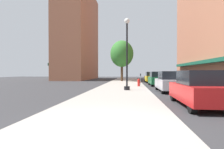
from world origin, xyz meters
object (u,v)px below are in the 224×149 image
tree_near (122,54)px  car_red (199,89)px  fire_hydrant (139,82)px  car_green (157,79)px  parking_meter_near (141,78)px  lamppost (127,53)px  car_silver (170,82)px  car_yellow (151,77)px

tree_near → car_red: bearing=-78.5°
fire_hydrant → car_green: car_green is taller
car_green → parking_meter_near: bearing=176.9°
lamppost → parking_meter_near: 7.66m
tree_near → car_silver: (4.60, -16.00, -3.85)m
car_red → tree_near: bearing=101.4°
car_red → lamppost: bearing=117.4°
parking_meter_near → car_silver: bearing=-74.9°
car_silver → car_green: size_ratio=1.00×
fire_hydrant → car_red: size_ratio=0.18×
parking_meter_near → car_red: size_ratio=0.30×
lamppost → tree_near: bearing=94.2°
fire_hydrant → car_green: (2.28, 2.70, 0.29)m
parking_meter_near → tree_near: bearing=106.8°
lamppost → car_silver: lamppost is taller
tree_near → fire_hydrant: bearing=-78.7°
lamppost → car_yellow: 14.32m
lamppost → car_red: bearing=-62.5°
car_silver → car_yellow: 13.74m
car_red → car_yellow: same height
car_yellow → parking_meter_near: bearing=-105.6°
car_silver → parking_meter_near: bearing=107.0°
car_silver → car_green: same height
parking_meter_near → car_red: car_red is taller
parking_meter_near → car_red: (1.95, -13.75, -0.14)m
tree_near → car_green: tree_near is taller
car_green → car_yellow: bearing=91.4°
lamppost → car_yellow: (3.43, 13.70, -2.39)m
fire_hydrant → car_green: bearing=49.9°
car_red → car_green: 13.60m
lamppost → car_green: size_ratio=1.37×
tree_near → car_green: 10.76m
car_silver → car_yellow: (0.00, 13.74, 0.00)m
fire_hydrant → tree_near: (-2.32, 11.64, 4.14)m
fire_hydrant → car_green: size_ratio=0.18×
fire_hydrant → car_silver: car_silver is taller
car_green → fire_hydrant: bearing=-128.8°
fire_hydrant → tree_near: size_ratio=0.12×
car_red → parking_meter_near: bearing=97.9°
car_green → car_yellow: size_ratio=1.00×
parking_meter_near → car_green: (1.95, -0.15, -0.14)m
lamppost → car_silver: 4.18m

